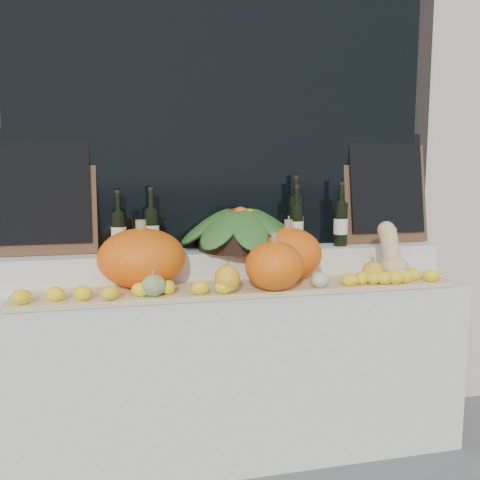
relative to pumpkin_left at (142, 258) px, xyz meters
name	(u,v)px	position (x,y,z in m)	size (l,w,h in m)	color
storefront_facade	(209,35)	(0.47, 0.76, 1.20)	(7.00, 0.94, 4.50)	beige
display_sill	(237,369)	(0.47, 0.04, -0.61)	(2.30, 0.55, 0.88)	silver
rear_tier	(230,264)	(0.47, 0.19, -0.09)	(2.30, 0.25, 0.16)	silver
straw_bedding	(242,288)	(0.47, -0.08, -0.15)	(2.10, 0.32, 0.03)	tan
pumpkin_left	(142,258)	(0.00, 0.00, 0.00)	(0.41, 0.41, 0.28)	#FF650D
pumpkin_right	(288,253)	(0.73, 0.01, -0.01)	(0.34, 0.34, 0.26)	#FF650D
pumpkin_center	(274,266)	(0.59, -0.20, -0.03)	(0.27, 0.27, 0.23)	#FF650D
butternut_squash	(392,255)	(1.23, -0.11, -0.02)	(0.14, 0.21, 0.29)	#D8B97F
decorative_gourds	(259,280)	(0.52, -0.19, -0.09)	(1.17, 0.14, 0.15)	#34661E
lemon_heap	(248,284)	(0.47, -0.19, -0.11)	(2.20, 0.16, 0.06)	yellow
produce_bowl	(241,229)	(0.52, 0.18, 0.10)	(0.68, 0.68, 0.23)	black
wine_bottle_far_left	(119,232)	(-0.10, 0.20, 0.10)	(0.08, 0.08, 0.32)	black
wine_bottle_near_left	(152,231)	(0.06, 0.17, 0.11)	(0.08, 0.08, 0.33)	black
wine_bottle_tall	(296,221)	(0.84, 0.21, 0.13)	(0.08, 0.08, 0.38)	black
wine_bottle_near_right	(296,226)	(0.82, 0.17, 0.11)	(0.08, 0.08, 0.33)	black
wine_bottle_far_right	(341,224)	(1.08, 0.17, 0.12)	(0.08, 0.08, 0.35)	black
chalkboard_left	(43,189)	(-0.45, 0.25, 0.32)	(0.50, 0.13, 0.61)	#4C331E
chalkboard_right	(386,186)	(1.39, 0.25, 0.32)	(0.50, 0.13, 0.61)	#4C331E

